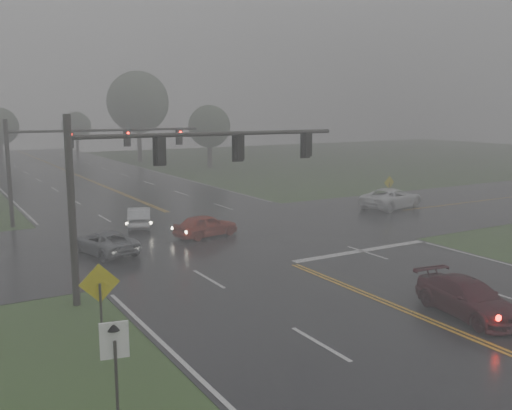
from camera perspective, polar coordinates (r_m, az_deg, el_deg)
main_road at (r=32.12m, az=-2.20°, el=-3.54°), size 18.00×160.00×0.02m
cross_street at (r=33.85m, az=-3.81°, el=-2.87°), size 120.00×14.00×0.02m
stop_bar at (r=30.14m, az=10.53°, el=-4.58°), size 8.50×0.50×0.01m
sedan_maroon at (r=22.12m, az=20.36°, el=-10.32°), size 2.42×4.63×1.28m
sedan_red at (r=33.04m, az=-5.03°, el=-3.19°), size 4.05×2.19×1.31m
sedan_silver at (r=36.20m, az=-11.56°, el=-2.22°), size 2.57×4.08×1.27m
car_grey at (r=30.11m, az=-14.88°, el=-4.76°), size 2.91×4.60×1.18m
pickup_white at (r=43.44m, az=13.40°, el=-0.32°), size 5.74×3.48×1.49m
signal_gantry_near at (r=22.83m, az=-9.29°, el=3.62°), size 11.88×0.31×7.13m
signal_gantry_far at (r=38.86m, az=-17.74°, el=5.35°), size 12.79×0.34×6.68m
sign_diamond_west at (r=17.56m, az=-15.33°, el=-8.61°), size 1.19×0.16×2.86m
sign_arrow_white at (r=13.15m, az=-13.90°, el=-14.74°), size 0.62×0.17×2.81m
sign_diamond_east at (r=43.80m, az=13.17°, el=1.86°), size 0.97×0.08×2.34m
tree_ne_a at (r=80.50m, az=-11.72°, el=10.04°), size 8.41×8.41×12.36m
tree_e_near at (r=71.79m, az=-4.69°, el=7.83°), size 5.27×5.27×7.74m
tree_n_far at (r=96.79m, az=-17.52°, el=7.52°), size 4.62×4.62×6.78m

